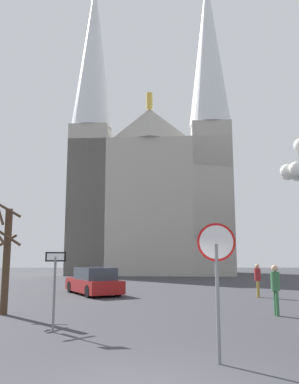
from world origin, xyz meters
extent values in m
cube|color=#ADA89E|center=(0.72, 38.75, 7.31)|extent=(18.44, 12.27, 14.61)
pyramid|color=#ADA89E|center=(0.35, 34.34, 16.36)|extent=(6.31, 2.51, 3.50)
cylinder|color=gold|center=(0.35, 34.34, 19.01)|extent=(0.70, 0.70, 1.80)
cube|color=#ADA89E|center=(-6.24, 35.99, 8.15)|extent=(4.52, 4.52, 16.31)
cone|color=silver|center=(-6.24, 35.99, 25.62)|extent=(4.61, 4.61, 18.63)
cube|color=#ADA89E|center=(7.13, 34.87, 8.15)|extent=(4.52, 4.52, 16.31)
cone|color=silver|center=(7.13, 34.87, 25.62)|extent=(4.61, 4.61, 18.63)
cylinder|color=slate|center=(1.45, 1.67, 1.19)|extent=(0.08, 0.08, 2.37)
cylinder|color=red|center=(1.45, 1.67, 2.41)|extent=(0.79, 0.13, 0.79)
cylinder|color=white|center=(1.45, 1.65, 2.41)|extent=(0.70, 0.08, 0.70)
cylinder|color=slate|center=(-2.64, 4.92, 1.05)|extent=(0.07, 0.07, 2.09)
cube|color=black|center=(-2.64, 4.92, 2.09)|extent=(0.58, 0.08, 0.27)
cube|color=white|center=(-2.64, 4.91, 2.09)|extent=(0.49, 0.05, 0.19)
sphere|color=white|center=(3.97, 3.53, 4.25)|extent=(0.36, 0.36, 0.36)
sphere|color=white|center=(3.69, 3.41, 4.25)|extent=(0.36, 0.36, 0.36)
cylinder|color=#2D3833|center=(3.83, 3.27, 4.25)|extent=(0.32, 0.32, 0.05)
sphere|color=white|center=(3.57, 3.12, 4.25)|extent=(0.36, 0.36, 0.36)
cylinder|color=#2D3833|center=(3.77, 3.12, 4.25)|extent=(0.05, 0.40, 0.05)
sphere|color=white|center=(3.69, 2.84, 4.25)|extent=(0.36, 0.36, 0.36)
cylinder|color=#473323|center=(-5.21, 8.20, 1.94)|extent=(0.27, 0.27, 3.87)
cylinder|color=#473323|center=(-5.08, 7.73, 2.81)|extent=(1.01, 0.37, 0.71)
cylinder|color=#473323|center=(-5.39, 8.53, 2.65)|extent=(0.76, 0.47, 0.58)
cylinder|color=#473323|center=(-5.21, 7.55, 3.87)|extent=(1.34, 0.10, 0.80)
cube|color=maroon|center=(-2.93, 15.50, 0.48)|extent=(3.74, 4.92, 0.67)
cube|color=#333D47|center=(-2.82, 15.29, 1.14)|extent=(2.65, 3.04, 0.65)
cylinder|color=black|center=(-4.38, 16.50, 0.32)|extent=(0.49, 0.67, 0.64)
cylinder|color=black|center=(-2.92, 17.26, 0.32)|extent=(0.49, 0.67, 0.64)
cylinder|color=black|center=(-2.93, 13.73, 0.32)|extent=(0.49, 0.67, 0.64)
cylinder|color=black|center=(-1.48, 14.49, 0.32)|extent=(0.49, 0.67, 0.64)
cylinder|color=#33663F|center=(4.63, 7.86, 0.44)|extent=(0.12, 0.12, 0.88)
cylinder|color=#33663F|center=(4.65, 7.70, 0.44)|extent=(0.12, 0.12, 0.88)
cylinder|color=#33663F|center=(4.64, 7.78, 1.22)|extent=(0.32, 0.32, 0.66)
sphere|color=tan|center=(4.64, 7.78, 1.67)|extent=(0.24, 0.24, 0.24)
cylinder|color=olive|center=(5.71, 13.82, 0.42)|extent=(0.12, 0.12, 0.84)
cylinder|color=olive|center=(5.78, 13.96, 0.42)|extent=(0.12, 0.12, 0.84)
cylinder|color=maroon|center=(5.75, 13.89, 1.15)|extent=(0.32, 0.32, 0.63)
sphere|color=tan|center=(5.75, 13.89, 1.58)|extent=(0.23, 0.23, 0.23)
camera|label=1|loc=(-0.02, -6.47, 2.15)|focal=36.27mm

